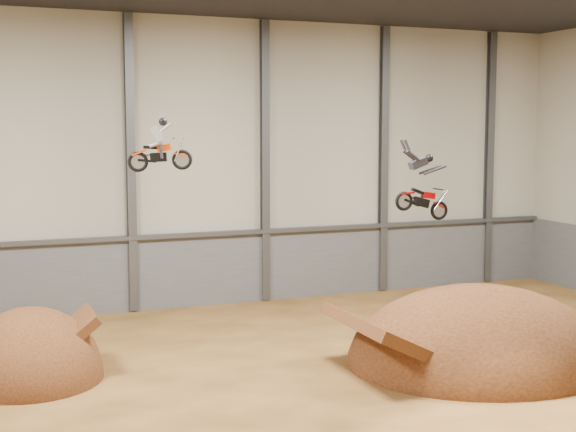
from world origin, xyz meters
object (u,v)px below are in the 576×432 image
(fmx_rider_a, at_px, (160,142))
(fmx_rider_b, at_px, (420,181))
(landing_ramp, at_px, (477,362))
(takeoff_ramp, at_px, (31,378))

(fmx_rider_a, distance_m, fmx_rider_b, 9.47)
(landing_ramp, bearing_deg, fmx_rider_b, 159.98)
(takeoff_ramp, bearing_deg, fmx_rider_b, -14.10)
(takeoff_ramp, relative_size, fmx_rider_a, 2.73)
(fmx_rider_a, bearing_deg, takeoff_ramp, 163.06)
(takeoff_ramp, relative_size, landing_ramp, 0.58)
(takeoff_ramp, bearing_deg, fmx_rider_a, -29.07)
(landing_ramp, distance_m, fmx_rider_b, 7.16)
(takeoff_ramp, relative_size, fmx_rider_b, 1.96)
(landing_ramp, distance_m, fmx_rider_a, 14.22)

